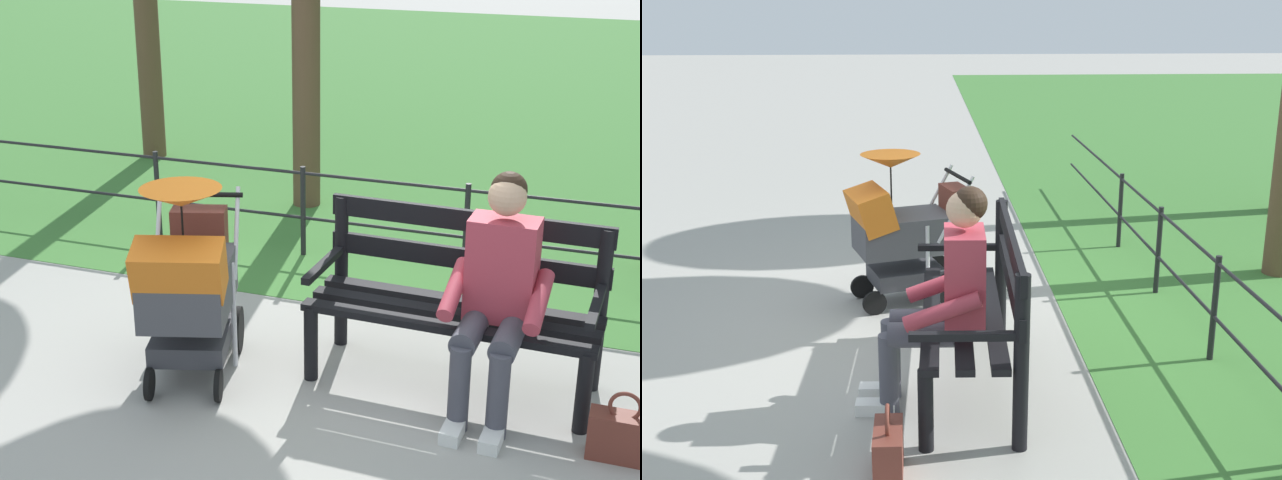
{
  "view_description": "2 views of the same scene",
  "coord_description": "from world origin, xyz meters",
  "views": [
    {
      "loc": [
        -1.79,
        4.6,
        2.62
      ],
      "look_at": [
        -0.11,
        -0.0,
        0.78
      ],
      "focal_mm": 52.54,
      "sensor_mm": 36.0,
      "label": 1
    },
    {
      "loc": [
        -5.31,
        0.23,
        2.22
      ],
      "look_at": [
        -0.17,
        -0.04,
        0.69
      ],
      "focal_mm": 45.5,
      "sensor_mm": 36.0,
      "label": 2
    }
  ],
  "objects": [
    {
      "name": "ground_plane",
      "position": [
        0.0,
        0.0,
        0.0
      ],
      "size": [
        60.0,
        60.0,
        0.0
      ],
      "primitive_type": "plane",
      "color": "#9E9B93"
    },
    {
      "name": "grass_lawn",
      "position": [
        0.0,
        -8.8,
        0.0
      ],
      "size": [
        40.0,
        16.0,
        0.01
      ],
      "primitive_type": "cube",
      "color": "#3D7533",
      "rests_on": "ground"
    },
    {
      "name": "park_bench",
      "position": [
        -0.88,
        -0.12,
        0.53
      ],
      "size": [
        1.62,
        0.65,
        0.96
      ],
      "color": "black",
      "rests_on": "ground"
    },
    {
      "name": "person_on_bench",
      "position": [
        -1.12,
        0.11,
        0.68
      ],
      "size": [
        0.54,
        0.74,
        1.28
      ],
      "color": "#42424C",
      "rests_on": "ground"
    },
    {
      "name": "stroller",
      "position": [
        0.53,
        0.38,
        0.59
      ],
      "size": [
        0.73,
        0.99,
        1.15
      ],
      "color": "black",
      "rests_on": "ground"
    },
    {
      "name": "handbag",
      "position": [
        -1.82,
        0.41,
        0.13
      ],
      "size": [
        0.32,
        0.14,
        0.37
      ],
      "color": "brown",
      "rests_on": "ground"
    },
    {
      "name": "park_fence",
      "position": [
        -0.5,
        -1.61,
        0.42
      ],
      "size": [
        8.71,
        0.04,
        0.7
      ],
      "color": "black",
      "rests_on": "ground"
    }
  ]
}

